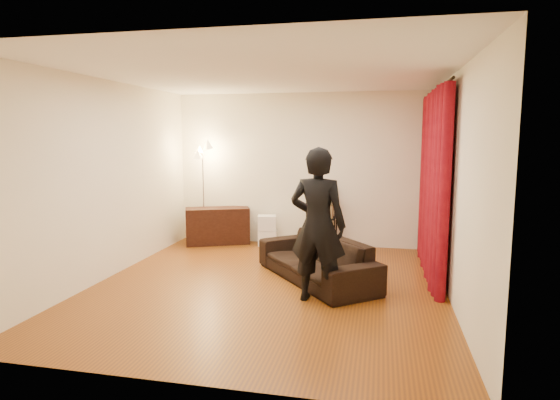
% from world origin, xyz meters
% --- Properties ---
extents(floor, '(5.00, 5.00, 0.00)m').
position_xyz_m(floor, '(0.00, 0.00, 0.00)').
color(floor, '#85460E').
rests_on(floor, ground).
extents(ceiling, '(5.00, 5.00, 0.00)m').
position_xyz_m(ceiling, '(0.00, 0.00, 2.70)').
color(ceiling, white).
rests_on(ceiling, ground).
extents(wall_back, '(5.00, 0.00, 5.00)m').
position_xyz_m(wall_back, '(0.00, 2.50, 1.35)').
color(wall_back, white).
rests_on(wall_back, ground).
extents(wall_front, '(5.00, 0.00, 5.00)m').
position_xyz_m(wall_front, '(0.00, -2.50, 1.35)').
color(wall_front, white).
rests_on(wall_front, ground).
extents(wall_left, '(0.00, 5.00, 5.00)m').
position_xyz_m(wall_left, '(-2.25, 0.00, 1.35)').
color(wall_left, white).
rests_on(wall_left, ground).
extents(wall_right, '(0.00, 5.00, 5.00)m').
position_xyz_m(wall_right, '(2.25, 0.00, 1.35)').
color(wall_right, white).
rests_on(wall_right, ground).
extents(curtain_rod, '(0.04, 2.65, 0.04)m').
position_xyz_m(curtain_rod, '(2.15, 1.12, 2.58)').
color(curtain_rod, black).
rests_on(curtain_rod, wall_right).
extents(curtain, '(0.22, 2.65, 2.55)m').
position_xyz_m(curtain, '(2.13, 1.12, 1.28)').
color(curtain, maroon).
rests_on(curtain, ground).
extents(sofa, '(1.89, 2.08, 0.59)m').
position_xyz_m(sofa, '(0.58, 0.40, 0.30)').
color(sofa, black).
rests_on(sofa, ground).
extents(person, '(0.72, 0.53, 1.83)m').
position_xyz_m(person, '(0.70, -0.40, 0.91)').
color(person, black).
rests_on(person, ground).
extents(media_cabinet, '(1.21, 0.83, 0.66)m').
position_xyz_m(media_cabinet, '(-1.47, 2.19, 0.33)').
color(media_cabinet, black).
rests_on(media_cabinet, ground).
extents(storage_boxes, '(0.38, 0.32, 0.54)m').
position_xyz_m(storage_boxes, '(-0.55, 2.25, 0.27)').
color(storage_boxes, white).
rests_on(storage_boxes, ground).
extents(wire_shelf, '(0.51, 0.38, 1.07)m').
position_xyz_m(wire_shelf, '(0.42, 2.28, 0.53)').
color(wire_shelf, black).
rests_on(wire_shelf, ground).
extents(floor_lamp, '(0.43, 0.43, 1.81)m').
position_xyz_m(floor_lamp, '(-1.72, 2.17, 0.91)').
color(floor_lamp, silver).
rests_on(floor_lamp, ground).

